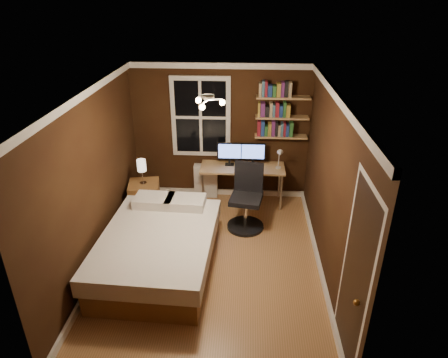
# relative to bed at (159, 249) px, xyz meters

# --- Properties ---
(floor) EXTENTS (4.20, 4.20, 0.00)m
(floor) POSITION_rel_bed_xyz_m (0.72, 0.19, -0.31)
(floor) COLOR brown
(floor) RESTS_ON ground
(wall_back) EXTENTS (3.20, 0.04, 2.50)m
(wall_back) POSITION_rel_bed_xyz_m (0.72, 2.29, 0.94)
(wall_back) COLOR black
(wall_back) RESTS_ON ground
(wall_left) EXTENTS (0.04, 4.20, 2.50)m
(wall_left) POSITION_rel_bed_xyz_m (-0.88, 0.19, 0.94)
(wall_left) COLOR black
(wall_left) RESTS_ON ground
(wall_right) EXTENTS (0.04, 4.20, 2.50)m
(wall_right) POSITION_rel_bed_xyz_m (2.32, 0.19, 0.94)
(wall_right) COLOR black
(wall_right) RESTS_ON ground
(ceiling) EXTENTS (3.20, 4.20, 0.02)m
(ceiling) POSITION_rel_bed_xyz_m (0.72, 0.19, 2.19)
(ceiling) COLOR white
(ceiling) RESTS_ON wall_back
(window) EXTENTS (1.06, 0.06, 1.46)m
(window) POSITION_rel_bed_xyz_m (0.37, 2.26, 1.24)
(window) COLOR silver
(window) RESTS_ON wall_back
(door) EXTENTS (0.03, 0.82, 2.05)m
(door) POSITION_rel_bed_xyz_m (2.31, -1.36, 0.72)
(door) COLOR black
(door) RESTS_ON ground
(door_knob) EXTENTS (0.06, 0.06, 0.06)m
(door_knob) POSITION_rel_bed_xyz_m (2.27, -1.66, 0.69)
(door_knob) COLOR #BC8233
(door_knob) RESTS_ON door
(ceiling_fixture) EXTENTS (0.44, 0.44, 0.18)m
(ceiling_fixture) POSITION_rel_bed_xyz_m (0.72, 0.09, 2.09)
(ceiling_fixture) COLOR beige
(ceiling_fixture) RESTS_ON ceiling
(bookshelf_lower) EXTENTS (0.92, 0.22, 0.03)m
(bookshelf_lower) POSITION_rel_bed_xyz_m (1.80, 2.17, 0.94)
(bookshelf_lower) COLOR #9B734B
(bookshelf_lower) RESTS_ON wall_back
(books_row_lower) EXTENTS (0.66, 0.16, 0.23)m
(books_row_lower) POSITION_rel_bed_xyz_m (1.80, 2.17, 1.07)
(books_row_lower) COLOR maroon
(books_row_lower) RESTS_ON bookshelf_lower
(bookshelf_middle) EXTENTS (0.92, 0.22, 0.03)m
(bookshelf_middle) POSITION_rel_bed_xyz_m (1.80, 2.17, 1.29)
(bookshelf_middle) COLOR #9B734B
(bookshelf_middle) RESTS_ON wall_back
(books_row_middle) EXTENTS (0.54, 0.16, 0.23)m
(books_row_middle) POSITION_rel_bed_xyz_m (1.80, 2.17, 1.42)
(books_row_middle) COLOR navy
(books_row_middle) RESTS_ON bookshelf_middle
(bookshelf_upper) EXTENTS (0.92, 0.22, 0.03)m
(bookshelf_upper) POSITION_rel_bed_xyz_m (1.80, 2.17, 1.64)
(bookshelf_upper) COLOR #9B734B
(bookshelf_upper) RESTS_ON wall_back
(books_row_upper) EXTENTS (0.54, 0.16, 0.23)m
(books_row_upper) POSITION_rel_bed_xyz_m (1.80, 2.17, 1.77)
(books_row_upper) COLOR #2A6129
(books_row_upper) RESTS_ON bookshelf_upper
(bed) EXTENTS (1.62, 2.18, 0.72)m
(bed) POSITION_rel_bed_xyz_m (0.00, 0.00, 0.00)
(bed) COLOR brown
(bed) RESTS_ON ground
(nightstand) EXTENTS (0.58, 0.58, 0.63)m
(nightstand) POSITION_rel_bed_xyz_m (-0.54, 1.41, 0.01)
(nightstand) COLOR brown
(nightstand) RESTS_ON ground
(bedside_lamp) EXTENTS (0.15, 0.15, 0.44)m
(bedside_lamp) POSITION_rel_bed_xyz_m (-0.54, 1.41, 0.54)
(bedside_lamp) COLOR white
(bedside_lamp) RESTS_ON nightstand
(radiator) EXTENTS (0.43, 0.15, 0.65)m
(radiator) POSITION_rel_bed_xyz_m (0.45, 2.18, 0.02)
(radiator) COLOR silver
(radiator) RESTS_ON ground
(desk) EXTENTS (1.51, 0.57, 0.72)m
(desk) POSITION_rel_bed_xyz_m (1.14, 1.99, 0.35)
(desk) COLOR #9B734B
(desk) RESTS_ON ground
(monitor_left) EXTENTS (0.45, 0.12, 0.43)m
(monitor_left) POSITION_rel_bed_xyz_m (0.90, 2.06, 0.63)
(monitor_left) COLOR black
(monitor_left) RESTS_ON desk
(monitor_right) EXTENTS (0.45, 0.12, 0.43)m
(monitor_right) POSITION_rel_bed_xyz_m (1.32, 2.06, 0.63)
(monitor_right) COLOR black
(monitor_right) RESTS_ON desk
(desk_lamp) EXTENTS (0.14, 0.32, 0.44)m
(desk_lamp) POSITION_rel_bed_xyz_m (1.78, 1.90, 0.63)
(desk_lamp) COLOR silver
(desk_lamp) RESTS_ON desk
(office_chair) EXTENTS (0.61, 0.61, 1.11)m
(office_chair) POSITION_rel_bed_xyz_m (1.22, 1.16, 0.13)
(office_chair) COLOR black
(office_chair) RESTS_ON ground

